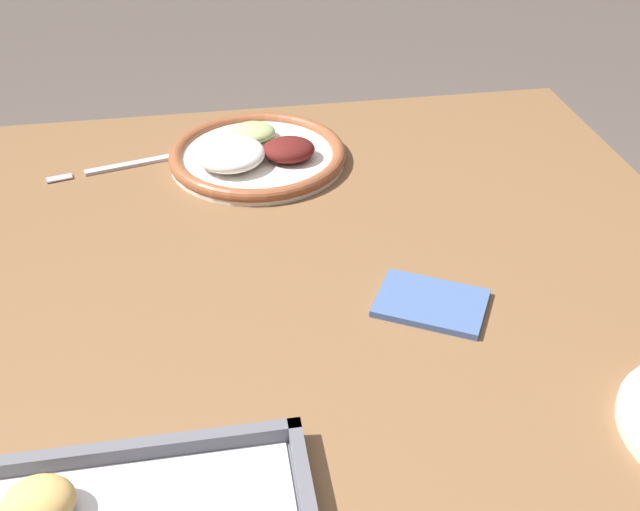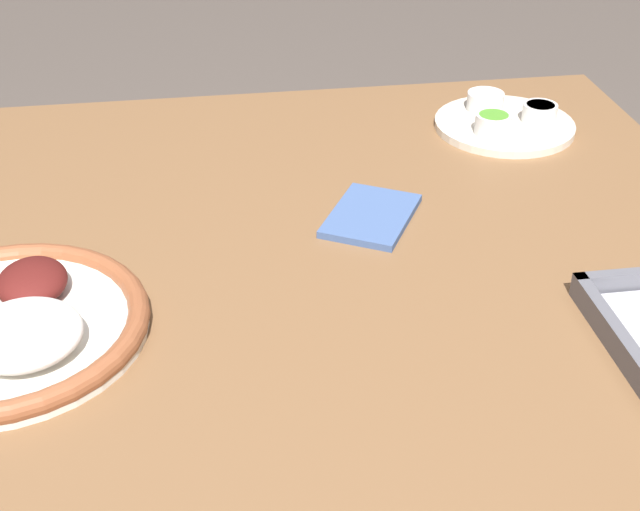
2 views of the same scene
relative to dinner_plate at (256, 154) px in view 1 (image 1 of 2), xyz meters
name	(u,v)px [view 1 (image 1 of 2)]	position (x,y,z in m)	size (l,w,h in m)	color
dining_table	(334,354)	(-0.06, 0.29, -0.14)	(0.94, 0.95, 0.78)	brown
dinner_plate	(256,154)	(0.00, 0.00, 0.00)	(0.26, 0.26, 0.05)	white
fork	(131,165)	(0.18, -0.02, -0.01)	(0.21, 0.06, 0.00)	#B2B2B7
napkin	(431,303)	(-0.16, 0.36, -0.01)	(0.14, 0.13, 0.01)	#3F598C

